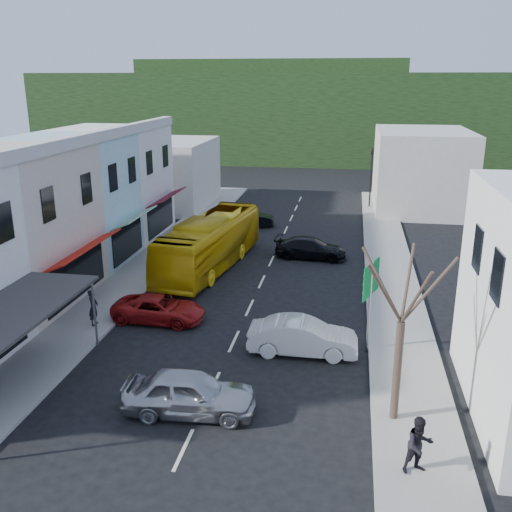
{
  "coord_description": "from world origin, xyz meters",
  "views": [
    {
      "loc": [
        4.91,
        -23.01,
        11.46
      ],
      "look_at": [
        0.0,
        6.0,
        2.2
      ],
      "focal_mm": 40.0,
      "sensor_mm": 36.0,
      "label": 1
    }
  ],
  "objects_px": {
    "car_red": "(159,308)",
    "direction_sign": "(370,307)",
    "car_silver": "(190,395)",
    "pedestrian_left": "(93,308)",
    "pedestrian_right": "(419,447)",
    "bus": "(210,244)",
    "traffic_signal": "(371,178)",
    "street_tree": "(401,322)",
    "car_white": "(303,338)"
  },
  "relations": [
    {
      "from": "car_red",
      "to": "direction_sign",
      "type": "xyz_separation_m",
      "value": [
        10.01,
        -1.57,
        1.39
      ]
    },
    {
      "from": "car_silver",
      "to": "car_red",
      "type": "xyz_separation_m",
      "value": [
        -3.71,
        7.53,
        0.0
      ]
    },
    {
      "from": "pedestrian_left",
      "to": "pedestrian_right",
      "type": "distance_m",
      "value": 16.45
    },
    {
      "from": "bus",
      "to": "traffic_signal",
      "type": "relative_size",
      "value": 2.12
    },
    {
      "from": "car_silver",
      "to": "pedestrian_right",
      "type": "relative_size",
      "value": 2.59
    },
    {
      "from": "street_tree",
      "to": "pedestrian_left",
      "type": "bearing_deg",
      "value": 157.71
    },
    {
      "from": "car_red",
      "to": "street_tree",
      "type": "relative_size",
      "value": 0.61
    },
    {
      "from": "traffic_signal",
      "to": "car_silver",
      "type": "bearing_deg",
      "value": 54.74
    },
    {
      "from": "car_silver",
      "to": "street_tree",
      "type": "xyz_separation_m",
      "value": [
        7.12,
        0.69,
        3.05
      ]
    },
    {
      "from": "street_tree",
      "to": "traffic_signal",
      "type": "distance_m",
      "value": 34.38
    },
    {
      "from": "pedestrian_right",
      "to": "pedestrian_left",
      "type": "bearing_deg",
      "value": 125.39
    },
    {
      "from": "car_white",
      "to": "traffic_signal",
      "type": "height_order",
      "value": "traffic_signal"
    },
    {
      "from": "traffic_signal",
      "to": "pedestrian_right",
      "type": "bearing_deg",
      "value": 67.01
    },
    {
      "from": "pedestrian_right",
      "to": "car_white",
      "type": "bearing_deg",
      "value": 95.12
    },
    {
      "from": "pedestrian_left",
      "to": "traffic_signal",
      "type": "height_order",
      "value": "traffic_signal"
    },
    {
      "from": "car_white",
      "to": "car_red",
      "type": "distance_m",
      "value": 7.59
    },
    {
      "from": "street_tree",
      "to": "traffic_signal",
      "type": "bearing_deg",
      "value": 90.26
    },
    {
      "from": "pedestrian_right",
      "to": "bus",
      "type": "bearing_deg",
      "value": 97.11
    },
    {
      "from": "car_white",
      "to": "pedestrian_left",
      "type": "distance_m",
      "value": 10.1
    },
    {
      "from": "bus",
      "to": "pedestrian_right",
      "type": "distance_m",
      "value": 21.06
    },
    {
      "from": "direction_sign",
      "to": "street_tree",
      "type": "xyz_separation_m",
      "value": [
        0.82,
        -5.27,
        1.66
      ]
    },
    {
      "from": "bus",
      "to": "pedestrian_right",
      "type": "relative_size",
      "value": 6.82
    },
    {
      "from": "bus",
      "to": "direction_sign",
      "type": "distance_m",
      "value": 13.79
    },
    {
      "from": "bus",
      "to": "street_tree",
      "type": "bearing_deg",
      "value": -47.87
    },
    {
      "from": "car_white",
      "to": "pedestrian_right",
      "type": "height_order",
      "value": "pedestrian_right"
    },
    {
      "from": "pedestrian_left",
      "to": "direction_sign",
      "type": "relative_size",
      "value": 0.41
    },
    {
      "from": "street_tree",
      "to": "direction_sign",
      "type": "bearing_deg",
      "value": 98.86
    },
    {
      "from": "car_white",
      "to": "pedestrian_right",
      "type": "bearing_deg",
      "value": -151.74
    },
    {
      "from": "car_silver",
      "to": "traffic_signal",
      "type": "relative_size",
      "value": 0.8
    },
    {
      "from": "car_white",
      "to": "pedestrian_left",
      "type": "xyz_separation_m",
      "value": [
        -10.04,
        1.01,
        0.3
      ]
    },
    {
      "from": "car_silver",
      "to": "pedestrian_left",
      "type": "bearing_deg",
      "value": 42.03
    },
    {
      "from": "car_white",
      "to": "street_tree",
      "type": "relative_size",
      "value": 0.59
    },
    {
      "from": "car_white",
      "to": "direction_sign",
      "type": "bearing_deg",
      "value": -76.75
    },
    {
      "from": "car_silver",
      "to": "pedestrian_left",
      "type": "distance_m",
      "value": 9.05
    },
    {
      "from": "pedestrian_right",
      "to": "car_red",
      "type": "bearing_deg",
      "value": 115.73
    },
    {
      "from": "bus",
      "to": "car_white",
      "type": "bearing_deg",
      "value": -49.66
    },
    {
      "from": "car_white",
      "to": "car_silver",
      "type": "bearing_deg",
      "value": 145.35
    },
    {
      "from": "car_silver",
      "to": "pedestrian_left",
      "type": "height_order",
      "value": "pedestrian_left"
    },
    {
      "from": "bus",
      "to": "car_silver",
      "type": "bearing_deg",
      "value": -70.61
    },
    {
      "from": "bus",
      "to": "pedestrian_left",
      "type": "bearing_deg",
      "value": -100.84
    },
    {
      "from": "bus",
      "to": "street_tree",
      "type": "height_order",
      "value": "street_tree"
    },
    {
      "from": "car_white",
      "to": "car_red",
      "type": "relative_size",
      "value": 0.96
    },
    {
      "from": "bus",
      "to": "car_red",
      "type": "height_order",
      "value": "bus"
    },
    {
      "from": "bus",
      "to": "car_red",
      "type": "distance_m",
      "value": 8.46
    },
    {
      "from": "direction_sign",
      "to": "street_tree",
      "type": "relative_size",
      "value": 0.56
    },
    {
      "from": "bus",
      "to": "pedestrian_right",
      "type": "bearing_deg",
      "value": -50.99
    },
    {
      "from": "traffic_signal",
      "to": "car_white",
      "type": "bearing_deg",
      "value": 59.41
    },
    {
      "from": "car_white",
      "to": "direction_sign",
      "type": "xyz_separation_m",
      "value": [
        2.76,
        0.69,
        1.39
      ]
    },
    {
      "from": "car_silver",
      "to": "direction_sign",
      "type": "height_order",
      "value": "direction_sign"
    },
    {
      "from": "bus",
      "to": "car_white",
      "type": "relative_size",
      "value": 2.64
    }
  ]
}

